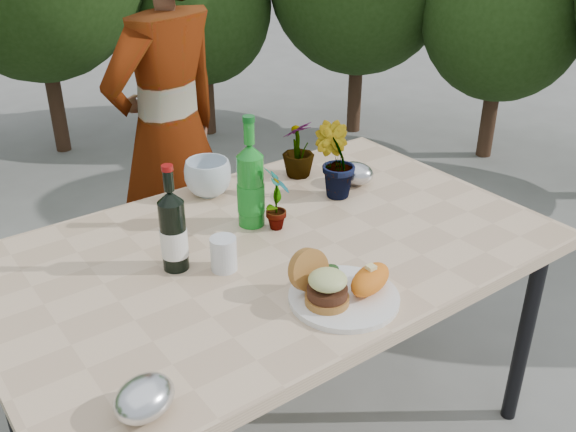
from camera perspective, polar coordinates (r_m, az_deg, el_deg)
patio_table at (r=1.89m, az=-1.44°, el=-4.12°), size 1.60×1.00×0.75m
shrub_hedge at (r=3.09m, az=-15.61°, el=17.37°), size 7.03×5.19×2.29m
dinner_plate at (r=1.63m, az=4.98°, el=-7.23°), size 0.28×0.28×0.01m
burger_stack at (r=1.58m, az=3.09°, el=-6.03°), size 0.11×0.16×0.11m
sweet_potato at (r=1.63m, az=7.32°, el=-5.61°), size 0.17×0.12×0.06m
grilled_veg at (r=1.69m, az=3.40°, el=-5.02°), size 0.08×0.05×0.03m
wine_bottle at (r=1.72m, az=-10.16°, el=-1.39°), size 0.07×0.07×0.30m
sparkling_water at (r=1.91m, az=-3.34°, el=2.64°), size 0.08×0.08×0.35m
plastic_cup at (r=1.73m, az=-5.74°, el=-3.36°), size 0.07×0.07×0.09m
seedling_left at (r=1.90m, az=-1.03°, el=1.56°), size 0.12×0.13×0.20m
seedling_mid at (r=2.10m, az=4.19°, el=4.91°), size 0.16×0.17×0.25m
seedling_right at (r=2.25m, az=0.93°, el=5.98°), size 0.13×0.13×0.20m
blue_bowl at (r=2.14m, az=-7.13°, el=3.40°), size 0.20×0.20×0.12m
foil_packet_left at (r=1.33m, az=-12.67°, el=-15.51°), size 0.16×0.15×0.08m
foil_packet_right at (r=2.23m, az=5.94°, el=3.79°), size 0.16×0.17×0.08m
person at (r=2.58m, az=-10.48°, el=7.10°), size 0.67×0.54×1.59m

